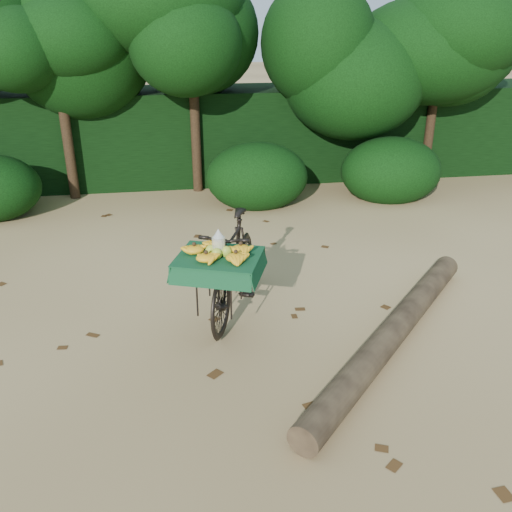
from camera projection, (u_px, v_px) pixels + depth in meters
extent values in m
plane|color=tan|center=(183.00, 336.00, 5.70)|extent=(80.00, 80.00, 0.00)
imported|color=black|center=(234.00, 266.00, 5.98)|extent=(1.15, 1.92, 1.12)
cube|color=black|center=(219.00, 258.00, 5.30)|extent=(0.55, 0.60, 0.03)
cube|color=#154F2C|center=(219.00, 256.00, 5.30)|extent=(0.99, 0.91, 0.01)
ellipsoid|color=#99AC29|center=(226.00, 251.00, 5.26)|extent=(0.11, 0.09, 0.12)
ellipsoid|color=#99AC29|center=(220.00, 248.00, 5.33)|extent=(0.11, 0.09, 0.12)
ellipsoid|color=#99AC29|center=(211.00, 250.00, 5.29)|extent=(0.11, 0.09, 0.12)
ellipsoid|color=#99AC29|center=(217.00, 253.00, 5.21)|extent=(0.11, 0.09, 0.12)
cylinder|color=#EAE5C6|center=(219.00, 245.00, 5.26)|extent=(0.13, 0.13, 0.17)
cylinder|color=brown|center=(394.00, 331.00, 5.53)|extent=(2.81, 2.99, 0.28)
cube|color=black|center=(169.00, 135.00, 11.04)|extent=(26.00, 1.80, 1.80)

